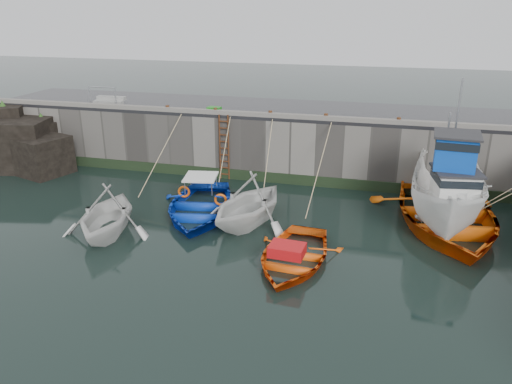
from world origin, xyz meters
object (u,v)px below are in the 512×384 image
(bollard_b, at_px, (216,111))
(bollard_c, at_px, (270,114))
(boat_far_orange, at_px, (446,214))
(bollard_a, at_px, (167,108))
(bollard_e, at_px, (399,121))
(fish_crate, at_px, (214,110))
(ladder, at_px, (224,148))
(boat_near_navy, at_px, (293,261))
(boat_near_blacktrim, at_px, (248,223))
(boat_near_white, at_px, (108,233))
(boat_near_blue, at_px, (200,213))
(boat_far_white, at_px, (448,195))
(bollard_d, at_px, (326,117))

(bollard_b, relative_size, bollard_c, 1.00)
(boat_far_orange, xyz_separation_m, bollard_a, (-13.01, 3.50, 2.79))
(bollard_b, height_order, bollard_e, same)
(fish_crate, xyz_separation_m, bollard_a, (-2.36, -0.21, 0.00))
(ladder, xyz_separation_m, boat_near_navy, (4.84, -7.48, -1.59))
(ladder, relative_size, boat_near_blacktrim, 0.72)
(ladder, relative_size, bollard_a, 11.43)
(bollard_b, bearing_deg, boat_near_white, -103.86)
(ladder, height_order, boat_near_blacktrim, ladder)
(ladder, height_order, fish_crate, fish_crate)
(boat_near_blacktrim, relative_size, boat_near_navy, 0.98)
(boat_far_orange, xyz_separation_m, fish_crate, (-10.66, 3.71, 2.79))
(boat_near_blue, distance_m, boat_near_navy, 5.43)
(boat_near_blue, height_order, bollard_c, bollard_c)
(boat_far_white, bearing_deg, bollard_e, 126.57)
(boat_near_white, distance_m, bollard_b, 8.30)
(boat_near_blue, xyz_separation_m, boat_near_blacktrim, (2.20, -0.41, 0.00))
(ladder, height_order, boat_far_orange, boat_far_orange)
(boat_far_orange, height_order, fish_crate, boat_far_orange)
(bollard_e, bearing_deg, ladder, -177.60)
(boat_near_blue, xyz_separation_m, boat_far_orange, (9.66, 1.25, 0.51))
(boat_near_blacktrim, distance_m, bollard_c, 6.14)
(boat_near_blue, distance_m, bollard_e, 9.59)
(boat_near_white, xyz_separation_m, bollard_e, (10.32, 7.40, 3.30))
(bollard_a, bearing_deg, boat_far_white, -13.87)
(boat_near_blue, bearing_deg, bollard_c, 58.38)
(boat_near_white, height_order, bollard_c, bollard_c)
(boat_near_blacktrim, height_order, bollard_e, bollard_e)
(bollard_a, height_order, bollard_d, same)
(fish_crate, height_order, bollard_e, bollard_e)
(ladder, distance_m, bollard_d, 5.11)
(fish_crate, height_order, bollard_c, bollard_c)
(bollard_e, bearing_deg, bollard_d, 180.00)
(boat_near_navy, bearing_deg, fish_crate, 128.26)
(boat_far_white, relative_size, bollard_b, 26.85)
(boat_near_white, bearing_deg, bollard_e, 23.69)
(ladder, distance_m, bollard_e, 8.19)
(bollard_c, bearing_deg, boat_near_navy, -71.36)
(boat_near_white, distance_m, bollard_e, 13.12)
(bollard_a, bearing_deg, fish_crate, 5.18)
(fish_crate, relative_size, bollard_a, 2.23)
(boat_near_blue, height_order, bollard_e, bollard_e)
(bollard_d, bearing_deg, boat_near_navy, -89.74)
(boat_near_navy, relative_size, boat_far_orange, 0.55)
(boat_far_orange, relative_size, bollard_e, 29.57)
(fish_crate, xyz_separation_m, bollard_c, (2.84, -0.21, 0.00))
(boat_near_blue, bearing_deg, boat_far_orange, -2.99)
(fish_crate, distance_m, bollard_a, 2.36)
(fish_crate, bearing_deg, boat_near_navy, -48.81)
(boat_near_white, bearing_deg, bollard_d, 34.14)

